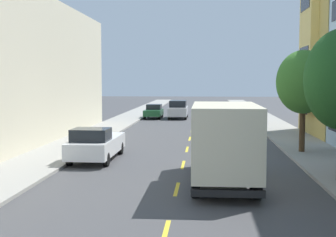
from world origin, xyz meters
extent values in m
plane|color=#424244|center=(0.00, 30.00, 0.00)|extent=(160.00, 160.00, 0.00)
cube|color=#99968E|center=(-7.10, 28.00, 0.07)|extent=(3.20, 120.00, 0.14)
cube|color=#99968E|center=(7.10, 28.00, 0.07)|extent=(3.20, 120.00, 0.14)
cube|color=yellow|center=(0.00, 7.00, 0.00)|extent=(0.14, 2.20, 0.01)
cube|color=yellow|center=(0.00, 12.00, 0.00)|extent=(0.14, 2.20, 0.01)
cube|color=yellow|center=(0.00, 17.00, 0.00)|extent=(0.14, 2.20, 0.01)
cube|color=yellow|center=(0.00, 22.00, 0.00)|extent=(0.14, 2.20, 0.01)
cube|color=yellow|center=(0.00, 27.00, 0.00)|extent=(0.14, 2.20, 0.01)
cube|color=yellow|center=(0.00, 32.00, 0.00)|extent=(0.14, 2.20, 0.01)
cube|color=yellow|center=(0.00, 37.00, 0.00)|extent=(0.14, 2.20, 0.01)
cube|color=yellow|center=(0.00, 42.00, 0.00)|extent=(0.14, 2.20, 0.01)
cube|color=yellow|center=(0.00, 47.00, 0.00)|extent=(0.14, 2.20, 0.01)
cube|color=#1E232D|center=(8.13, 20.51, 1.82)|extent=(0.04, 2.88, 1.10)
cube|color=#F9D572|center=(8.42, 29.14, 6.66)|extent=(0.55, 3.80, 9.63)
cube|color=#1E232D|center=(8.13, 29.14, 2.22)|extent=(0.04, 2.88, 1.10)
cube|color=#1E232D|center=(8.13, 29.14, 5.92)|extent=(0.04, 2.88, 1.10)
cube|color=#1E232D|center=(8.13, 29.14, 9.63)|extent=(0.04, 2.88, 1.10)
cylinder|color=#47331E|center=(6.40, 20.79, 1.41)|extent=(0.32, 0.32, 2.54)
ellipsoid|color=#387028|center=(6.40, 20.79, 3.99)|extent=(2.94, 2.94, 3.48)
cube|color=beige|center=(1.80, 12.16, 1.92)|extent=(2.41, 5.03, 2.52)
cube|color=beige|center=(1.81, 15.82, 1.76)|extent=(2.31, 1.90, 2.20)
cube|color=black|center=(1.81, 16.72, 2.24)|extent=(2.02, 0.08, 0.97)
cube|color=black|center=(1.79, 9.73, 0.43)|extent=(2.40, 0.16, 0.24)
cylinder|color=black|center=(2.87, 15.87, 0.48)|extent=(0.28, 0.96, 0.96)
cylinder|color=black|center=(0.75, 15.87, 0.48)|extent=(0.28, 0.96, 0.96)
cylinder|color=black|center=(2.86, 10.84, 0.48)|extent=(0.28, 0.96, 0.96)
cylinder|color=black|center=(0.74, 10.85, 0.48)|extent=(0.28, 0.96, 0.96)
cylinder|color=black|center=(2.86, 11.94, 0.48)|extent=(0.28, 0.96, 0.96)
cylinder|color=black|center=(0.74, 11.95, 0.48)|extent=(0.28, 0.96, 0.96)
cube|color=#7A9EC6|center=(4.23, 31.19, 0.78)|extent=(2.03, 4.83, 0.90)
cube|color=black|center=(4.23, 31.19, 1.58)|extent=(1.76, 2.81, 0.70)
cylinder|color=black|center=(5.13, 32.81, 0.33)|extent=(0.23, 0.66, 0.66)
cylinder|color=black|center=(3.40, 32.84, 0.33)|extent=(0.23, 0.66, 0.66)
cylinder|color=black|center=(5.07, 29.55, 0.33)|extent=(0.23, 0.66, 0.66)
cylinder|color=black|center=(3.34, 29.58, 0.33)|extent=(0.23, 0.66, 0.66)
cube|color=#AD1E1E|center=(4.46, 48.41, 0.64)|extent=(1.77, 4.01, 0.62)
cube|color=black|center=(4.47, 47.93, 1.23)|extent=(1.54, 1.69, 0.55)
cylinder|color=black|center=(5.21, 49.78, 0.33)|extent=(0.22, 0.66, 0.66)
cylinder|color=black|center=(3.69, 49.77, 0.33)|extent=(0.22, 0.66, 0.66)
cylinder|color=black|center=(5.23, 47.06, 0.33)|extent=(0.22, 0.66, 0.66)
cylinder|color=black|center=(3.71, 47.05, 0.33)|extent=(0.22, 0.66, 0.66)
cube|color=maroon|center=(4.29, 37.95, 0.64)|extent=(1.92, 4.74, 0.62)
cube|color=black|center=(4.28, 37.58, 1.23)|extent=(1.66, 2.85, 0.55)
cylinder|color=black|center=(5.12, 39.53, 0.33)|extent=(0.23, 0.66, 0.66)
cylinder|color=black|center=(3.52, 39.57, 0.33)|extent=(0.23, 0.66, 0.66)
cylinder|color=black|center=(5.05, 36.34, 0.33)|extent=(0.23, 0.66, 0.66)
cylinder|color=black|center=(3.45, 36.37, 0.33)|extent=(0.23, 0.66, 0.66)
cube|color=#194C28|center=(-4.40, 43.65, 0.64)|extent=(1.78, 4.02, 0.62)
cube|color=black|center=(-4.40, 44.13, 1.23)|extent=(1.55, 1.70, 0.55)
cylinder|color=black|center=(-5.18, 42.30, 0.33)|extent=(0.23, 0.66, 0.66)
cylinder|color=black|center=(-3.66, 42.28, 0.33)|extent=(0.23, 0.66, 0.66)
cylinder|color=black|center=(-5.15, 45.02, 0.33)|extent=(0.23, 0.66, 0.66)
cylinder|color=black|center=(-3.63, 45.00, 0.33)|extent=(0.23, 0.66, 0.66)
cube|color=silver|center=(-4.50, 18.11, 0.73)|extent=(2.03, 5.31, 0.80)
cube|color=black|center=(-4.50, 16.94, 1.43)|extent=(1.77, 1.60, 0.60)
cylinder|color=black|center=(-5.39, 16.31, 0.33)|extent=(0.22, 0.66, 0.66)
cylinder|color=black|center=(-3.61, 16.30, 0.33)|extent=(0.22, 0.66, 0.66)
cylinder|color=black|center=(-5.38, 19.91, 0.33)|extent=(0.22, 0.66, 0.66)
cylinder|color=black|center=(-3.60, 19.91, 0.33)|extent=(0.22, 0.66, 0.66)
cube|color=#B2B5BA|center=(-1.80, 43.95, 0.78)|extent=(1.95, 4.80, 0.90)
cube|color=black|center=(-1.80, 43.95, 1.58)|extent=(1.72, 2.78, 0.70)
cylinder|color=black|center=(-2.67, 42.32, 0.33)|extent=(0.22, 0.66, 0.66)
cylinder|color=black|center=(-0.94, 42.32, 0.33)|extent=(0.22, 0.66, 0.66)
cylinder|color=black|center=(-2.67, 45.58, 0.33)|extent=(0.22, 0.66, 0.66)
cylinder|color=black|center=(-0.93, 45.58, 0.33)|extent=(0.22, 0.66, 0.66)
camera|label=1|loc=(1.03, -5.01, 4.09)|focal=49.32mm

